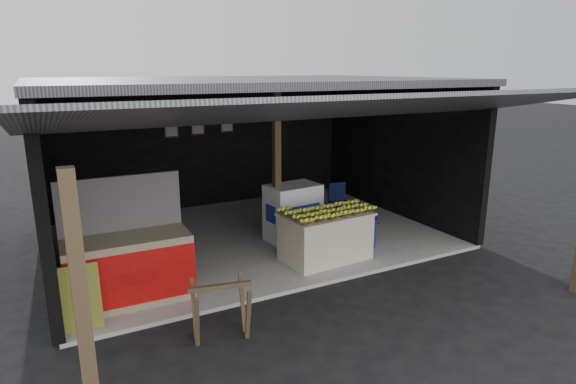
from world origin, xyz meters
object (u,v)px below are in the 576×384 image
water_barrel (366,233)px  plastic_chair (339,199)px  neighbor_stall (129,266)px  white_crate (293,212)px  sawhorse (221,305)px  banana_table (325,236)px

water_barrel → plastic_chair: 1.63m
neighbor_stall → plastic_chair: neighbor_stall is taller
white_crate → sawhorse: (-2.36, -2.56, -0.13)m
banana_table → neighbor_stall: (-3.19, -0.01, 0.11)m
banana_table → water_barrel: bearing=4.5°
white_crate → plastic_chair: white_crate is taller
banana_table → plastic_chair: 2.20m
banana_table → plastic_chair: bearing=46.9°
banana_table → white_crate: 1.09m
water_barrel → plastic_chair: (0.44, 1.56, 0.21)m
plastic_chair → water_barrel: bearing=-96.3°
neighbor_stall → plastic_chair: bearing=21.4°
plastic_chair → neighbor_stall: bearing=-150.2°
neighbor_stall → water_barrel: size_ratio=3.40×
sawhorse → plastic_chair: 4.94m
banana_table → neighbor_stall: size_ratio=0.89×
plastic_chair → white_crate: bearing=-147.5°
white_crate → water_barrel: white_crate is taller
white_crate → sawhorse: bearing=-138.4°
sawhorse → neighbor_stall: bearing=130.1°
banana_table → water_barrel: 0.98m
banana_table → water_barrel: banana_table is taller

